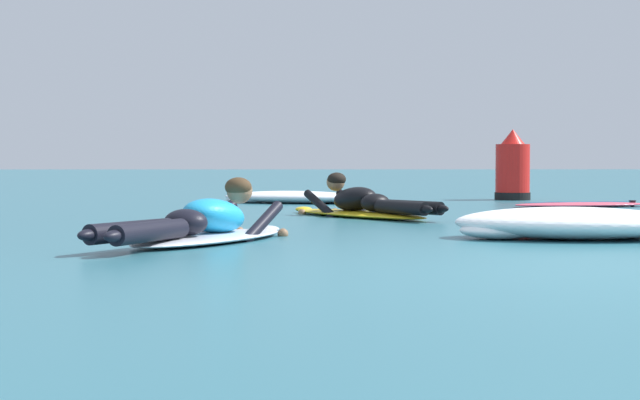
{
  "coord_description": "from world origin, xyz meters",
  "views": [
    {
      "loc": [
        -1.8,
        -5.63,
        0.62
      ],
      "look_at": [
        -1.45,
        4.28,
        0.25
      ],
      "focal_mm": 57.72,
      "sensor_mm": 36.0,
      "label": 1
    }
  ],
  "objects_px": {
    "drifting_surfboard": "(582,205)",
    "surfer_far": "(362,205)",
    "channel_marker_buoy": "(513,171)",
    "surfer_near": "(204,225)"
  },
  "relations": [
    {
      "from": "surfer_near",
      "to": "channel_marker_buoy",
      "type": "height_order",
      "value": "channel_marker_buoy"
    },
    {
      "from": "surfer_far",
      "to": "channel_marker_buoy",
      "type": "xyz_separation_m",
      "value": [
        2.8,
        5.02,
        0.33
      ]
    },
    {
      "from": "surfer_near",
      "to": "surfer_far",
      "type": "bearing_deg",
      "value": 67.11
    },
    {
      "from": "surfer_near",
      "to": "surfer_far",
      "type": "height_order",
      "value": "same"
    },
    {
      "from": "surfer_far",
      "to": "channel_marker_buoy",
      "type": "height_order",
      "value": "channel_marker_buoy"
    },
    {
      "from": "drifting_surfboard",
      "to": "channel_marker_buoy",
      "type": "height_order",
      "value": "channel_marker_buoy"
    },
    {
      "from": "surfer_near",
      "to": "channel_marker_buoy",
      "type": "xyz_separation_m",
      "value": [
        4.27,
        8.51,
        0.32
      ]
    },
    {
      "from": "drifting_surfboard",
      "to": "channel_marker_buoy",
      "type": "relative_size",
      "value": 1.75
    },
    {
      "from": "surfer_near",
      "to": "channel_marker_buoy",
      "type": "distance_m",
      "value": 9.53
    },
    {
      "from": "drifting_surfboard",
      "to": "surfer_far",
      "type": "bearing_deg",
      "value": -142.59
    }
  ]
}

